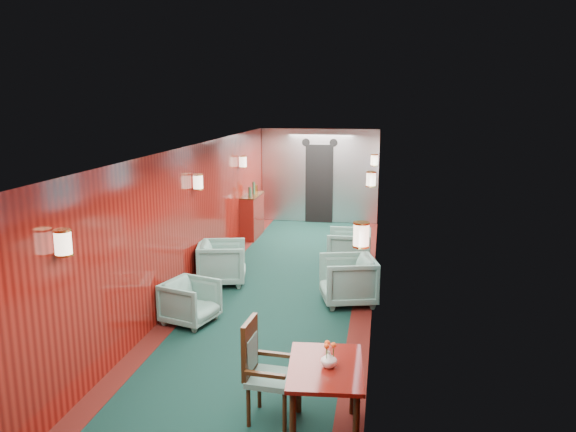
% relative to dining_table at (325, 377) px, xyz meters
% --- Properties ---
extents(room, '(12.00, 12.10, 2.40)m').
position_rel_dining_table_xyz_m(room, '(-1.13, 3.48, 1.02)').
color(room, black).
rests_on(room, ground).
extents(bulkhead, '(2.98, 0.17, 2.39)m').
position_rel_dining_table_xyz_m(bulkhead, '(-1.13, 9.40, 0.57)').
color(bulkhead, silver).
rests_on(bulkhead, ground).
extents(windows_right, '(0.02, 8.60, 0.80)m').
position_rel_dining_table_xyz_m(windows_right, '(0.35, 3.73, 0.84)').
color(windows_right, silver).
rests_on(windows_right, ground).
extents(wall_sconces, '(2.97, 7.97, 0.25)m').
position_rel_dining_table_xyz_m(wall_sconces, '(-1.13, 4.05, 1.18)').
color(wall_sconces, beige).
rests_on(wall_sconces, ground).
extents(dining_table, '(0.77, 1.03, 0.73)m').
position_rel_dining_table_xyz_m(dining_table, '(0.00, 0.00, 0.00)').
color(dining_table, maroon).
rests_on(dining_table, ground).
extents(side_chair, '(0.49, 0.52, 1.03)m').
position_rel_dining_table_xyz_m(side_chair, '(-0.66, 0.22, -0.06)').
color(side_chair, '#224F4B').
rests_on(side_chair, ground).
extents(credenza, '(0.35, 1.10, 1.27)m').
position_rel_dining_table_xyz_m(credenza, '(-2.47, 7.54, -0.11)').
color(credenza, maroon).
rests_on(credenza, ground).
extents(flower_vase, '(0.19, 0.19, 0.16)m').
position_rel_dining_table_xyz_m(flower_vase, '(0.03, -0.02, 0.20)').
color(flower_vase, white).
rests_on(flower_vase, dining_table).
extents(armchair_left_near, '(0.85, 0.83, 0.62)m').
position_rel_dining_table_xyz_m(armchair_left_near, '(-2.18, 2.44, -0.30)').
color(armchair_left_near, '#224F4B').
rests_on(armchair_left_near, ground).
extents(armchair_left_far, '(0.96, 0.94, 0.74)m').
position_rel_dining_table_xyz_m(armchair_left_far, '(-2.22, 4.21, -0.25)').
color(armchair_left_far, '#224F4B').
rests_on(armchair_left_far, ground).
extents(armchair_right_near, '(1.00, 0.98, 0.75)m').
position_rel_dining_table_xyz_m(armchair_right_near, '(-0.02, 3.60, -0.24)').
color(armchair_right_near, '#224F4B').
rests_on(armchair_right_near, ground).
extents(armchair_right_far, '(0.82, 0.80, 0.74)m').
position_rel_dining_table_xyz_m(armchair_right_far, '(-0.12, 5.47, -0.25)').
color(armchair_right_far, '#224F4B').
rests_on(armchair_right_far, ground).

